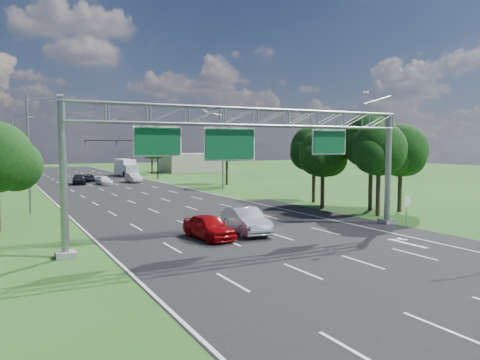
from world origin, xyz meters
TOP-DOWN VIEW (x-y plane):
  - ground at (0.00, 30.00)m, footprint 220.00×220.00m
  - road at (0.00, 30.00)m, footprint 18.00×180.00m
  - road_flare at (10.20, 14.00)m, footprint 3.00×30.00m
  - sign_gantry at (0.33, 12.00)m, footprint 23.50×1.00m
  - regulatory_sign at (12.40, 10.98)m, footprint 0.60×0.08m
  - traffic_signal at (7.48, 65.00)m, footprint 12.21×0.24m
  - streetlight_l_near at (-11.30, 30.00)m, footprint 2.97×0.22m
  - streetlight_l_far at (-11.30, 65.00)m, footprint 2.97×0.22m
  - streetlight_r_mid at (11.30, 40.00)m, footprint 2.97×0.22m
  - tree_cluster_right at (14.80, 19.19)m, footprint 9.91×14.60m
  - tree_verge_lc at (-12.92, 70.04)m, footprint 5.76×4.80m
  - tree_verge_rd at (16.08, 48.04)m, footprint 5.76×4.80m
  - tree_verge_re at (14.08, 78.04)m, footprint 5.76×4.80m
  - building_right at (24.00, 82.00)m, footprint 12.00×9.00m
  - red_coupe at (-2.50, 12.93)m, footprint 2.17×4.58m
  - silver_sedan at (0.43, 13.53)m, footprint 2.32×5.23m
  - car_queue_a at (0.15, 56.88)m, footprint 2.15×4.28m
  - car_queue_b at (-1.00, 63.24)m, footprint 2.57×4.58m
  - car_queue_c at (-3.09, 58.78)m, footprint 2.47×4.82m
  - car_queue_d at (5.05, 58.69)m, footprint 1.80×4.61m
  - box_truck at (7.96, 74.96)m, footprint 2.86×8.46m

SIDE VIEW (x-z plane):
  - ground at x=0.00m, z-range 0.00..0.00m
  - road at x=0.00m, z-range -0.01..0.01m
  - road_flare at x=10.20m, z-range -0.01..0.01m
  - car_queue_a at x=0.15m, z-range 0.00..1.19m
  - car_queue_b at x=-1.00m, z-range 0.00..1.21m
  - car_queue_d at x=5.05m, z-range 0.00..1.49m
  - red_coupe at x=-2.50m, z-range 0.00..1.51m
  - car_queue_c at x=-3.09m, z-range 0.00..1.57m
  - silver_sedan at x=0.43m, z-range 0.00..1.67m
  - regulatory_sign at x=12.40m, z-range 0.46..2.56m
  - box_truck at x=7.96m, z-range -0.06..3.08m
  - building_right at x=24.00m, z-range 0.00..4.00m
  - tree_verge_lc at x=-12.92m, z-range 1.17..8.79m
  - traffic_signal at x=7.48m, z-range 1.67..8.67m
  - tree_verge_re at x=14.08m, z-range 1.28..9.12m
  - tree_cluster_right at x=14.80m, z-range 0.97..9.65m
  - streetlight_l_near at x=-11.30m, z-range 0.50..10.66m
  - streetlight_l_far at x=-11.30m, z-range 0.50..10.66m
  - streetlight_r_mid at x=11.30m, z-range 0.50..10.66m
  - tree_verge_rd at x=16.08m, z-range 1.49..9.77m
  - sign_gantry at x=0.33m, z-range 2.11..11.67m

